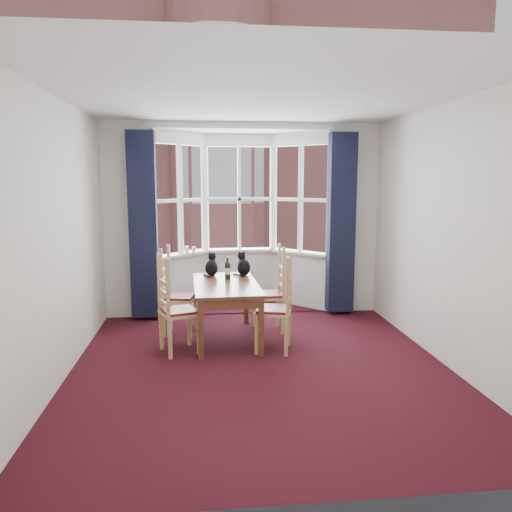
{
  "coord_description": "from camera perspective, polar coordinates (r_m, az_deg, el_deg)",
  "views": [
    {
      "loc": [
        -0.6,
        -5.02,
        1.99
      ],
      "look_at": [
        0.06,
        1.05,
        1.05
      ],
      "focal_mm": 35.0,
      "sensor_mm": 36.0,
      "label": 1
    }
  ],
  "objects": [
    {
      "name": "cat_left",
      "position": [
        6.68,
        -5.1,
        -1.21
      ],
      "size": [
        0.19,
        0.25,
        0.32
      ],
      "color": "black",
      "rests_on": "dining_table"
    },
    {
      "name": "bay_window",
      "position": [
        7.82,
        -1.78,
        4.43
      ],
      "size": [
        2.76,
        0.94,
        2.8
      ],
      "color": "white",
      "rests_on": "floor"
    },
    {
      "name": "curtain_right",
      "position": [
        7.4,
        9.69,
        3.67
      ],
      "size": [
        0.38,
        0.22,
        2.6
      ],
      "primitive_type": "cube",
      "color": "#161932",
      "rests_on": "floor"
    },
    {
      "name": "candle_short",
      "position": [
        7.73,
        -7.14,
        0.71
      ],
      "size": [
        0.06,
        0.06,
        0.09
      ],
      "primitive_type": "cylinder",
      "color": "white",
      "rests_on": "bay_window"
    },
    {
      "name": "chair_left_near",
      "position": [
        5.82,
        -9.62,
        -6.48
      ],
      "size": [
        0.52,
        0.53,
        0.92
      ],
      "color": "tan",
      "rests_on": "floor"
    },
    {
      "name": "wall_back_pier_left",
      "position": [
        7.37,
        -14.4,
        3.89
      ],
      "size": [
        0.7,
        0.12,
        2.8
      ],
      "primitive_type": "cube",
      "color": "silver",
      "rests_on": "floor"
    },
    {
      "name": "wall_near",
      "position": [
        2.89,
        5.86,
        -3.1
      ],
      "size": [
        4.0,
        0.0,
        4.0
      ],
      "primitive_type": "plane",
      "rotation": [
        -1.57,
        0.0,
        0.0
      ],
      "color": "silver",
      "rests_on": "floor"
    },
    {
      "name": "chair_left_far",
      "position": [
        6.56,
        -9.51,
        -4.75
      ],
      "size": [
        0.47,
        0.49,
        0.92
      ],
      "color": "tan",
      "rests_on": "floor"
    },
    {
      "name": "ceiling",
      "position": [
        5.12,
        0.63,
        17.85
      ],
      "size": [
        4.5,
        4.5,
        0.0
      ],
      "primitive_type": "plane",
      "rotation": [
        3.14,
        0.0,
        0.0
      ],
      "color": "white",
      "rests_on": "floor"
    },
    {
      "name": "wine_bottle",
      "position": [
        6.41,
        -3.26,
        -1.55
      ],
      "size": [
        0.08,
        0.08,
        0.3
      ],
      "color": "black",
      "rests_on": "dining_table"
    },
    {
      "name": "curtain_left",
      "position": [
        7.17,
        -12.76,
        3.42
      ],
      "size": [
        0.38,
        0.22,
        2.6
      ],
      "primitive_type": "cube",
      "color": "#161932",
      "rests_on": "floor"
    },
    {
      "name": "chair_right_near",
      "position": [
        5.84,
        2.87,
        -6.33
      ],
      "size": [
        0.49,
        0.51,
        0.92
      ],
      "color": "tan",
      "rests_on": "floor"
    },
    {
      "name": "candle_tall",
      "position": [
        7.7,
        -7.91,
        0.71
      ],
      "size": [
        0.06,
        0.06,
        0.11
      ],
      "primitive_type": "cylinder",
      "color": "white",
      "rests_on": "bay_window"
    },
    {
      "name": "chair_right_far",
      "position": [
        6.59,
        2.14,
        -4.56
      ],
      "size": [
        0.4,
        0.42,
        0.92
      ],
      "color": "tan",
      "rests_on": "floor"
    },
    {
      "name": "wall_left",
      "position": [
        5.25,
        -21.65,
        1.67
      ],
      "size": [
        0.0,
        4.5,
        4.5
      ],
      "primitive_type": "plane",
      "rotation": [
        1.57,
        0.0,
        1.57
      ],
      "color": "silver",
      "rests_on": "floor"
    },
    {
      "name": "tenement_building",
      "position": [
        19.04,
        -4.41,
        7.58
      ],
      "size": [
        18.4,
        7.8,
        15.2
      ],
      "color": "#9D5551",
      "rests_on": "street"
    },
    {
      "name": "wall_right",
      "position": [
        5.68,
        21.08,
        2.2
      ],
      "size": [
        0.0,
        4.5,
        4.5
      ],
      "primitive_type": "plane",
      "rotation": [
        1.57,
        0.0,
        -1.57
      ],
      "color": "silver",
      "rests_on": "floor"
    },
    {
      "name": "dining_table",
      "position": [
        6.21,
        -3.48,
        -3.87
      ],
      "size": [
        0.84,
        1.49,
        0.72
      ],
      "color": "brown",
      "rests_on": "floor"
    },
    {
      "name": "cat_right",
      "position": [
        6.68,
        -1.43,
        -1.13
      ],
      "size": [
        0.23,
        0.28,
        0.33
      ],
      "color": "black",
      "rests_on": "dining_table"
    },
    {
      "name": "street",
      "position": [
        38.12,
        -5.14,
        -3.35
      ],
      "size": [
        80.0,
        80.0,
        0.0
      ],
      "primitive_type": "plane",
      "color": "#333335",
      "rests_on": "ground"
    },
    {
      "name": "wall_back_pier_right",
      "position": [
        7.63,
        11.0,
        4.17
      ],
      "size": [
        0.7,
        0.12,
        2.8
      ],
      "primitive_type": "cube",
      "color": "silver",
      "rests_on": "floor"
    },
    {
      "name": "floor",
      "position": [
        5.43,
        0.58,
        -12.74
      ],
      "size": [
        4.5,
        4.5,
        0.0
      ],
      "primitive_type": "plane",
      "color": "black",
      "rests_on": "ground"
    }
  ]
}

